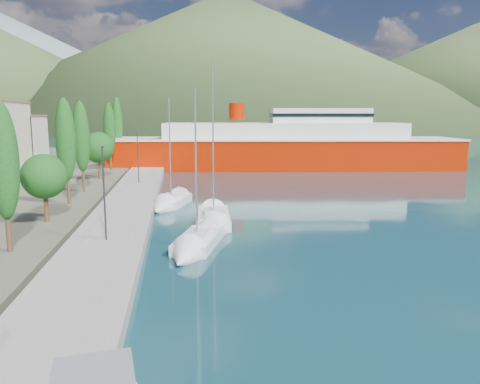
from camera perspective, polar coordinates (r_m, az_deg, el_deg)
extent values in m
plane|color=#123B45|center=(138.35, -5.82, 5.56)|extent=(1400.00, 1400.00, 0.00)
cube|color=gray|center=(45.05, -13.49, -1.71)|extent=(5.00, 88.00, 0.80)
cone|color=slate|center=(707.76, -0.71, 15.82)|extent=(760.00, 760.00, 180.00)
cone|color=#3D532B|center=(423.17, -1.58, 15.84)|extent=(480.00, 480.00, 115.00)
cone|color=#3D532B|center=(479.12, 26.62, 12.61)|extent=(420.00, 420.00, 90.00)
cube|color=silver|center=(88.57, -25.96, 5.69)|extent=(9.00, 10.00, 8.00)
cube|color=#9E5138|center=(88.47, -26.15, 8.36)|extent=(9.20, 10.20, 0.30)
cylinder|color=#47301E|center=(31.32, -26.35, -4.77)|extent=(0.30, 0.30, 1.98)
ellipsoid|color=#184B16|center=(30.63, -26.95, 3.42)|extent=(1.80, 1.80, 7.01)
cylinder|color=#47301E|center=(38.98, -22.54, -1.79)|extent=(0.36, 0.36, 2.14)
sphere|color=#184B16|center=(38.62, -22.77, 1.77)|extent=(3.43, 3.43, 3.43)
cylinder|color=#47301E|center=(46.25, -20.16, -0.02)|extent=(0.30, 0.30, 2.14)
ellipsoid|color=#184B16|center=(45.77, -20.50, 6.01)|extent=(1.80, 1.80, 7.59)
cylinder|color=#47301E|center=(53.12, -18.53, 1.19)|extent=(0.30, 0.30, 2.12)
ellipsoid|color=#184B16|center=(52.70, -18.79, 6.39)|extent=(1.80, 1.80, 7.53)
cylinder|color=#47301E|center=(63.35, -16.77, 2.67)|extent=(0.36, 0.36, 2.49)
sphere|color=#184B16|center=(63.11, -16.89, 5.22)|extent=(3.98, 3.98, 3.98)
cylinder|color=#47301E|center=(73.75, -15.48, 3.49)|extent=(0.30, 0.30, 2.21)
ellipsoid|color=#184B16|center=(73.44, -15.65, 7.40)|extent=(1.80, 1.80, 7.84)
cylinder|color=#47301E|center=(83.33, -14.59, 4.25)|extent=(0.30, 0.30, 2.48)
ellipsoid|color=#184B16|center=(83.06, -14.75, 8.12)|extent=(1.80, 1.80, 8.80)
cylinder|color=#2D2D33|center=(31.17, -16.23, -0.27)|extent=(0.12, 0.12, 6.00)
cube|color=#2D2D33|center=(31.08, -16.41, 5.26)|extent=(0.15, 0.50, 0.12)
cylinder|color=#2D2D33|center=(57.27, -12.33, 4.06)|extent=(0.12, 0.12, 6.00)
cube|color=#2D2D33|center=(57.34, -12.41, 7.07)|extent=(0.15, 0.50, 0.12)
cube|color=slate|center=(13.14, -17.54, -20.74)|extent=(2.40, 2.72, 0.09)
cube|color=silver|center=(32.17, -5.07, -6.10)|extent=(3.95, 6.27, 0.93)
cube|color=silver|center=(31.65, -5.26, -5.20)|extent=(2.04, 2.64, 0.36)
cylinder|color=silver|center=(30.81, -5.39, 3.42)|extent=(0.12, 0.12, 9.85)
cone|color=silver|center=(28.72, -6.89, -8.03)|extent=(3.06, 3.29, 2.38)
cube|color=silver|center=(39.01, -3.22, -3.32)|extent=(2.95, 7.23, 1.00)
cube|color=silver|center=(38.41, -3.22, -2.51)|extent=(1.69, 2.92, 0.39)
cylinder|color=silver|center=(37.65, -3.30, 6.41)|extent=(0.12, 0.12, 12.25)
cone|color=silver|center=(34.59, -3.06, -4.96)|extent=(2.74, 3.45, 2.56)
cube|color=silver|center=(47.12, -8.24, -1.23)|extent=(4.08, 6.20, 0.98)
cube|color=silver|center=(46.65, -8.40, -0.52)|extent=(2.11, 2.63, 0.38)
cylinder|color=silver|center=(46.09, -8.54, 5.29)|extent=(0.12, 0.12, 9.80)
cone|color=silver|center=(43.72, -9.70, -2.08)|extent=(3.18, 3.29, 2.50)
cube|color=#A11700|center=(80.14, 5.29, 4.49)|extent=(58.49, 18.35, 5.55)
cube|color=silver|center=(79.96, 5.32, 6.47)|extent=(58.93, 18.75, 0.30)
cube|color=silver|center=(79.92, 5.33, 7.32)|extent=(40.55, 14.32, 2.97)
cube|color=silver|center=(80.75, 9.62, 9.16)|extent=(16.84, 9.16, 2.38)
cylinder|color=#A11700|center=(79.39, -0.41, 9.78)|extent=(2.58, 2.58, 2.78)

